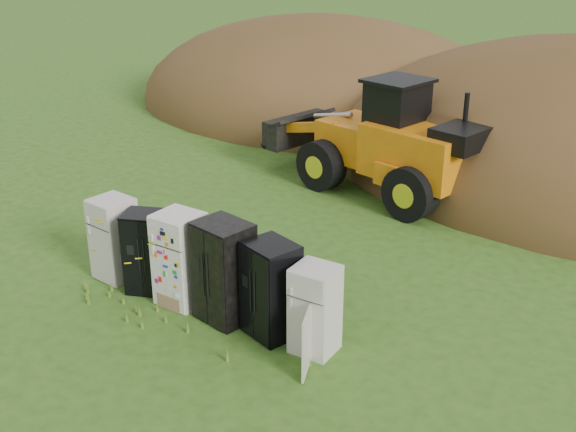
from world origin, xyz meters
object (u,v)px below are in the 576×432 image
Objects in this scene: fridge_leftmost at (115,239)px; fridge_open_door at (315,309)px; fridge_dark_mid at (224,272)px; fridge_sticker at (181,259)px; fridge_black_right at (271,290)px; wheel_loader at (372,133)px; fridge_black_side at (149,252)px.

fridge_leftmost is 4.89m from fridge_open_door.
fridge_dark_mid reaches higher than fridge_open_door.
fridge_sticker is at bearing -169.64° from fridge_dark_mid.
fridge_black_right is (2.11, 0.02, -0.04)m from fridge_sticker.
fridge_dark_mid is at bearing 4.47° from fridge_leftmost.
fridge_leftmost is 0.97× the size of fridge_black_right.
fridge_black_right reaches higher than fridge_leftmost.
wheel_loader is (0.06, 7.71, 0.65)m from fridge_sticker.
fridge_leftmost is 1.86m from fridge_sticker.
fridge_leftmost reaches higher than fridge_black_side.
fridge_black_right is (1.04, 0.02, -0.07)m from fridge_dark_mid.
fridge_sticker is (1.85, -0.06, 0.06)m from fridge_leftmost.
wheel_loader reaches higher than fridge_sticker.
fridge_black_side is at bearing -170.41° from fridge_dark_mid.
fridge_leftmost is at bearing 178.88° from fridge_sticker.
fridge_black_side is 0.90× the size of fridge_sticker.
fridge_leftmost is 2.92m from fridge_dark_mid.
fridge_sticker is at bearing -78.37° from wheel_loader.
wheel_loader is (-2.05, 7.69, 0.69)m from fridge_black_right.
wheel_loader is at bearing 122.32° from fridge_black_right.
wheel_loader reaches higher than fridge_black_side.
fridge_open_door is at bearing -56.81° from wheel_loader.
fridge_black_side is (0.98, -0.03, -0.04)m from fridge_leftmost.
fridge_sticker is at bearing -162.08° from fridge_black_right.
fridge_dark_mid is at bearing -23.99° from fridge_black_side.
fridge_black_right is at bearing 176.51° from fridge_open_door.
fridge_open_door is 0.25× the size of wheel_loader.
fridge_leftmost is 7.92m from wheel_loader.
fridge_sticker is 0.97× the size of fridge_dark_mid.
fridge_black_side is at bearing 4.06° from fridge_leftmost.
fridge_dark_mid reaches higher than fridge_black_side.
fridge_leftmost is 0.27× the size of wheel_loader.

